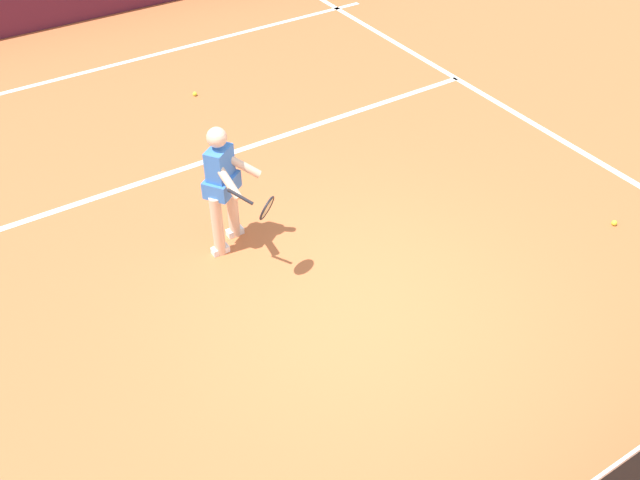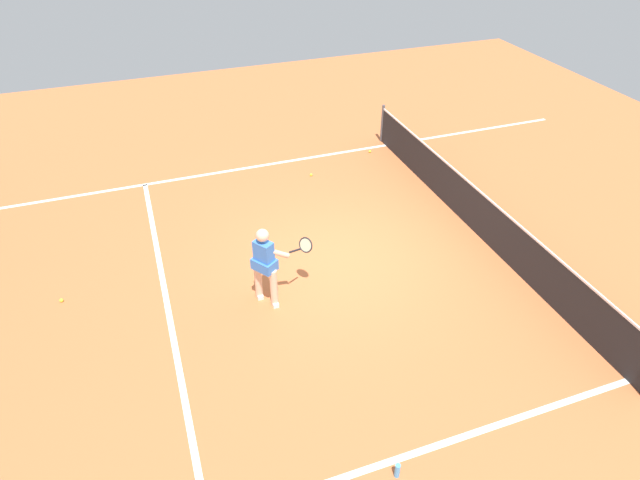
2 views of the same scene
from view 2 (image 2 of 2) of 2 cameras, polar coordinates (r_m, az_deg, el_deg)
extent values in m
plane|color=#C66638|center=(10.68, 1.99, -2.02)|extent=(24.27, 24.27, 0.00)
cube|color=white|center=(10.20, -16.00, -5.81)|extent=(8.61, 0.10, 0.01)
cube|color=white|center=(14.13, -4.40, 8.15)|extent=(0.10, 16.67, 0.01)
cube|color=white|center=(8.08, 13.82, -19.89)|extent=(0.10, 16.67, 0.01)
cylinder|color=#4C4C51|center=(15.15, 6.62, 12.16)|extent=(0.08, 0.08, 1.04)
cube|color=#232326|center=(11.70, 16.15, 2.93)|extent=(9.13, 0.02, 0.92)
cube|color=white|center=(11.46, 16.55, 4.95)|extent=(9.13, 0.02, 0.04)
cylinder|color=beige|center=(9.62, -6.54, -4.25)|extent=(0.13, 0.13, 0.78)
cylinder|color=beige|center=(9.43, -4.89, -5.09)|extent=(0.13, 0.13, 0.78)
cube|color=white|center=(9.85, -6.41, -5.81)|extent=(0.20, 0.10, 0.08)
cube|color=white|center=(9.67, -4.79, -6.66)|extent=(0.20, 0.10, 0.08)
cube|color=#3875D6|center=(9.12, -5.97, -1.56)|extent=(0.38, 0.35, 0.52)
cube|color=#3875D6|center=(9.24, -5.89, -2.55)|extent=(0.49, 0.46, 0.20)
sphere|color=beige|center=(8.88, -6.12, 0.49)|extent=(0.22, 0.22, 0.22)
cylinder|color=beige|center=(9.28, -6.07, -0.68)|extent=(0.46, 0.32, 0.37)
cylinder|color=beige|center=(9.12, -4.65, -1.33)|extent=(0.17, 0.49, 0.37)
cylinder|color=black|center=(9.21, -2.65, -1.13)|extent=(0.20, 0.26, 0.14)
torus|color=black|center=(9.43, -1.53, -0.53)|extent=(0.30, 0.26, 0.28)
cylinder|color=beige|center=(9.43, -1.53, -0.53)|extent=(0.25, 0.21, 0.23)
sphere|color=#D1E533|center=(13.47, -0.94, 6.91)|extent=(0.07, 0.07, 0.07)
sphere|color=#D1E533|center=(14.67, 5.30, 9.31)|extent=(0.07, 0.07, 0.07)
sphere|color=#D1E533|center=(10.74, -25.68, -5.78)|extent=(0.07, 0.07, 0.07)
cylinder|color=#4C9EE5|center=(7.56, 8.18, -23.00)|extent=(0.07, 0.07, 0.24)
camera|label=1|loc=(8.85, 41.90, 19.95)|focal=40.17mm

